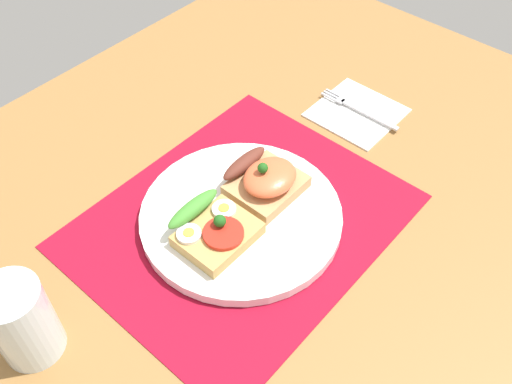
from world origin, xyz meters
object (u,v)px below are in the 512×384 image
at_px(drinking_glass, 22,321).
at_px(sandwich_salmon, 267,180).
at_px(napkin, 357,112).
at_px(plate, 241,216).
at_px(sandwich_egg_tomato, 213,229).
at_px(fork, 357,108).

bearing_deg(drinking_glass, sandwich_salmon, -9.01).
xyz_separation_m(sandwich_salmon, napkin, (0.23, 0.01, -0.04)).
relative_size(plate, sandwich_egg_tomato, 2.80).
bearing_deg(drinking_glass, sandwich_egg_tomato, -12.93).
bearing_deg(fork, plate, -177.62).
height_order(plate, drinking_glass, drinking_glass).
xyz_separation_m(plate, sandwich_salmon, (0.05, -0.00, 0.03)).
xyz_separation_m(plate, fork, (0.29, 0.01, -0.00)).
xyz_separation_m(plate, sandwich_egg_tomato, (-0.05, -0.00, 0.02)).
distance_m(fork, drinking_glass, 0.58).
distance_m(sandwich_egg_tomato, sandwich_salmon, 0.10).
bearing_deg(sandwich_salmon, napkin, 2.44).
height_order(plate, fork, plate).
height_order(sandwich_salmon, drinking_glass, drinking_glass).
bearing_deg(sandwich_salmon, drinking_glass, 170.99).
distance_m(sandwich_salmon, drinking_glass, 0.34).
bearing_deg(fork, sandwich_salmon, -177.06).
bearing_deg(sandwich_salmon, fork, 2.94).
bearing_deg(napkin, sandwich_egg_tomato, -178.25).
bearing_deg(plate, fork, 2.38).
xyz_separation_m(fork, drinking_glass, (-0.57, 0.04, 0.05)).
bearing_deg(fork, napkin, -136.18).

